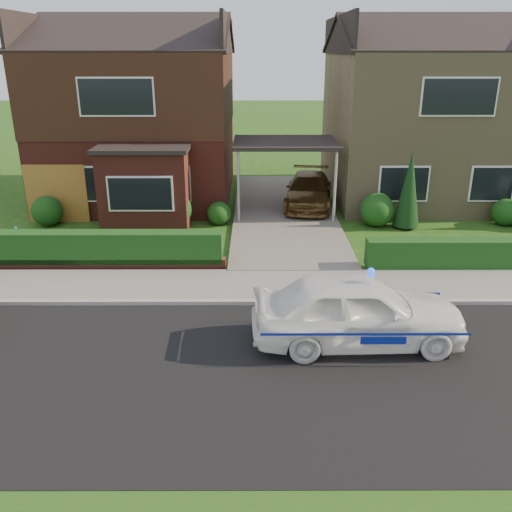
{
  "coord_description": "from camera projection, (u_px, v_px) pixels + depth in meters",
  "views": [
    {
      "loc": [
        -1.12,
        -9.02,
        5.91
      ],
      "look_at": [
        -1.09,
        3.5,
        1.12
      ],
      "focal_mm": 38.0,
      "sensor_mm": 36.0,
      "label": 1
    }
  ],
  "objects": [
    {
      "name": "ground",
      "position": [
        312.0,
        374.0,
        10.54
      ],
      "size": [
        120.0,
        120.0,
        0.0
      ],
      "primitive_type": "plane",
      "color": "#1F4A13",
      "rests_on": "ground"
    },
    {
      "name": "road",
      "position": [
        312.0,
        374.0,
        10.54
      ],
      "size": [
        60.0,
        6.0,
        0.02
      ],
      "primitive_type": "cube",
      "color": "black",
      "rests_on": "ground"
    },
    {
      "name": "kerb",
      "position": [
        300.0,
        302.0,
        13.37
      ],
      "size": [
        60.0,
        0.16,
        0.12
      ],
      "primitive_type": "cube",
      "color": "#9E9993",
      "rests_on": "ground"
    },
    {
      "name": "sidewalk",
      "position": [
        297.0,
        285.0,
        14.35
      ],
      "size": [
        60.0,
        2.0,
        0.1
      ],
      "primitive_type": "cube",
      "color": "slate",
      "rests_on": "ground"
    },
    {
      "name": "driveway",
      "position": [
        284.0,
        212.0,
        20.79
      ],
      "size": [
        3.8,
        12.0,
        0.12
      ],
      "primitive_type": "cube",
      "color": "#666059",
      "rests_on": "ground"
    },
    {
      "name": "house_left",
      "position": [
        141.0,
        104.0,
        22.15
      ],
      "size": [
        7.5,
        9.53,
        7.25
      ],
      "color": "maroon",
      "rests_on": "ground"
    },
    {
      "name": "house_right",
      "position": [
        422.0,
        107.0,
        22.31
      ],
      "size": [
        7.5,
        8.06,
        7.25
      ],
      "color": "#93815A",
      "rests_on": "ground"
    },
    {
      "name": "carport_link",
      "position": [
        285.0,
        144.0,
        19.82
      ],
      "size": [
        3.8,
        3.0,
        2.77
      ],
      "color": "black",
      "rests_on": "ground"
    },
    {
      "name": "garage_door",
      "position": [
        57.0,
        194.0,
        19.45
      ],
      "size": [
        2.2,
        0.1,
        2.1
      ],
      "primitive_type": "cube",
      "color": "#965C20",
      "rests_on": "ground"
    },
    {
      "name": "dwarf_wall",
      "position": [
        91.0,
        264.0,
        15.41
      ],
      "size": [
        7.7,
        0.25,
        0.36
      ],
      "primitive_type": "cube",
      "color": "maroon",
      "rests_on": "ground"
    },
    {
      "name": "hedge_left",
      "position": [
        93.0,
        268.0,
        15.62
      ],
      "size": [
        7.5,
        0.55,
        0.9
      ],
      "primitive_type": "cube",
      "color": "#133511",
      "rests_on": "ground"
    },
    {
      "name": "hedge_right",
      "position": [
        495.0,
        269.0,
        15.55
      ],
      "size": [
        7.5,
        0.55,
        0.8
      ],
      "primitive_type": "cube",
      "color": "#133511",
      "rests_on": "ground"
    },
    {
      "name": "shrub_left_far",
      "position": [
        47.0,
        211.0,
        19.2
      ],
      "size": [
        1.08,
        1.08,
        1.08
      ],
      "primitive_type": "sphere",
      "color": "#133511",
      "rests_on": "ground"
    },
    {
      "name": "shrub_left_mid",
      "position": [
        173.0,
        209.0,
        18.98
      ],
      "size": [
        1.32,
        1.32,
        1.32
      ],
      "primitive_type": "sphere",
      "color": "#133511",
      "rests_on": "ground"
    },
    {
      "name": "shrub_left_near",
      "position": [
        219.0,
        213.0,
        19.35
      ],
      "size": [
        0.84,
        0.84,
        0.84
      ],
      "primitive_type": "sphere",
      "color": "#133511",
      "rests_on": "ground"
    },
    {
      "name": "shrub_right_near",
      "position": [
        377.0,
        210.0,
        19.11
      ],
      "size": [
        1.2,
        1.2,
        1.2
      ],
      "primitive_type": "sphere",
      "color": "#133511",
      "rests_on": "ground"
    },
    {
      "name": "shrub_right_mid",
      "position": [
        505.0,
        212.0,
        19.26
      ],
      "size": [
        0.96,
        0.96,
        0.96
      ],
      "primitive_type": "sphere",
      "color": "#133511",
      "rests_on": "ground"
    },
    {
      "name": "conifer_a",
      "position": [
        409.0,
        192.0,
        18.68
      ],
      "size": [
        0.9,
        0.9,
        2.6
      ],
      "primitive_type": "cone",
      "color": "black",
      "rests_on": "ground"
    },
    {
      "name": "police_car",
      "position": [
        358.0,
        311.0,
        11.39
      ],
      "size": [
        4.1,
        4.51,
        1.68
      ],
      "rotation": [
        0.0,
        0.0,
        1.61
      ],
      "color": "white",
      "rests_on": "ground"
    },
    {
      "name": "driveway_car",
      "position": [
        309.0,
        190.0,
        21.2
      ],
      "size": [
        2.28,
        4.44,
        1.23
      ],
      "primitive_type": "imported",
      "rotation": [
        0.0,
        0.0,
        -0.13
      ],
      "color": "brown",
      "rests_on": "driveway"
    },
    {
      "name": "potted_plant_a",
      "position": [
        16.0,
        240.0,
        16.68
      ],
      "size": [
        0.46,
        0.34,
        0.81
      ],
      "primitive_type": "imported",
      "rotation": [
        0.0,
        0.0,
        0.14
      ],
      "color": "gray",
      "rests_on": "ground"
    },
    {
      "name": "potted_plant_c",
      "position": [
        208.0,
        249.0,
        16.01
      ],
      "size": [
        0.57,
        0.57,
        0.74
      ],
      "primitive_type": "imported",
      "rotation": [
        0.0,
        0.0,
        1.04
      ],
      "color": "gray",
      "rests_on": "ground"
    }
  ]
}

